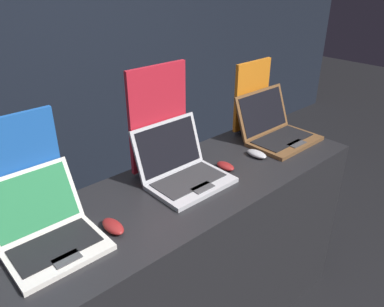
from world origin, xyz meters
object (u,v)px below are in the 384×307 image
object	(u,v)px
laptop_front	(48,231)
mouse_middle	(225,166)
promo_stand_front	(20,174)
laptop_middle	(182,169)
promo_stand_middle	(158,122)
laptop_back	(276,129)
promo_stand_back	(251,98)
mouse_back	(257,154)
mouse_front	(113,226)

from	to	relation	value
laptop_front	mouse_middle	distance (m)	0.87
promo_stand_front	laptop_middle	xyz separation A→B (m)	(0.64, -0.16, -0.15)
promo_stand_middle	laptop_back	bearing A→B (deg)	-14.29
laptop_middle	laptop_back	bearing A→B (deg)	-0.86
laptop_front	promo_stand_middle	size ratio (longest dim) A/B	0.68
promo_stand_back	promo_stand_middle	bearing A→B (deg)	-178.75
promo_stand_middle	promo_stand_front	bearing A→B (deg)	-179.91
laptop_back	mouse_middle	bearing A→B (deg)	-174.03
mouse_middle	mouse_back	distance (m)	0.22
laptop_middle	mouse_back	bearing A→B (deg)	-9.95
promo_stand_front	mouse_back	world-z (taller)	promo_stand_front
laptop_front	mouse_front	bearing A→B (deg)	-21.70
promo_stand_front	promo_stand_middle	bearing A→B (deg)	0.09
promo_stand_middle	mouse_front	bearing A→B (deg)	-148.26
mouse_middle	laptop_front	bearing A→B (deg)	177.29
promo_stand_middle	laptop_back	xyz separation A→B (m)	(0.69, -0.18, -0.18)
mouse_front	promo_stand_front	bearing A→B (deg)	128.09
promo_stand_front	mouse_back	size ratio (longest dim) A/B	3.71
laptop_front	mouse_middle	bearing A→B (deg)	-2.71
laptop_front	mouse_back	xyz separation A→B (m)	(1.08, -0.06, -0.04)
laptop_back	mouse_back	size ratio (longest dim) A/B	3.40
mouse_front	promo_stand_front	size ratio (longest dim) A/B	0.27
promo_stand_front	promo_stand_back	size ratio (longest dim) A/B	1.05
laptop_front	promo_stand_front	size ratio (longest dim) A/B	0.79
laptop_front	mouse_back	distance (m)	1.08
laptop_front	promo_stand_front	world-z (taller)	promo_stand_front
promo_stand_front	laptop_middle	distance (m)	0.68
promo_stand_middle	promo_stand_back	distance (m)	0.69
promo_stand_front	laptop_back	world-z (taller)	promo_stand_front
promo_stand_middle	laptop_front	bearing A→B (deg)	-163.96
laptop_back	mouse_back	bearing A→B (deg)	-164.86
mouse_front	mouse_back	bearing A→B (deg)	1.53
mouse_front	promo_stand_back	distance (m)	1.17
mouse_middle	mouse_back	bearing A→B (deg)	-4.92
mouse_front	laptop_middle	xyz separation A→B (m)	(0.43, 0.10, 0.04)
laptop_middle	laptop_back	size ratio (longest dim) A/B	0.91
laptop_front	promo_stand_middle	world-z (taller)	promo_stand_middle
laptop_front	mouse_middle	world-z (taller)	laptop_front
mouse_middle	promo_stand_middle	distance (m)	0.39
mouse_front	laptop_back	world-z (taller)	laptop_back
promo_stand_front	mouse_back	distance (m)	1.13
mouse_front	promo_stand_back	size ratio (longest dim) A/B	0.29
promo_stand_back	laptop_middle	bearing A→B (deg)	-165.35
mouse_front	promo_stand_front	world-z (taller)	promo_stand_front
mouse_middle	promo_stand_middle	size ratio (longest dim) A/B	0.20
mouse_front	mouse_middle	xyz separation A→B (m)	(0.66, 0.04, -0.00)
laptop_front	mouse_front	world-z (taller)	laptop_front
laptop_back	promo_stand_front	bearing A→B (deg)	172.50
mouse_front	promo_stand_back	xyz separation A→B (m)	(1.12, 0.28, 0.18)
laptop_front	laptop_middle	xyz separation A→B (m)	(0.64, 0.02, 0.00)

